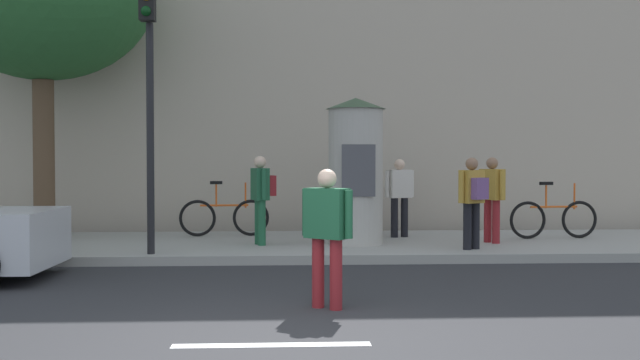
% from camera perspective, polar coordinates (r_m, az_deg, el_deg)
% --- Properties ---
extents(ground_plane, '(80.00, 80.00, 0.00)m').
position_cam_1_polar(ground_plane, '(6.85, -3.76, -12.58)').
color(ground_plane, '#2B2B2D').
extents(sidewalk_curb, '(36.00, 4.00, 0.15)m').
position_cam_1_polar(sidewalk_curb, '(13.73, -3.35, -5.07)').
color(sidewalk_curb, '#9E9B93').
rests_on(sidewalk_curb, ground_plane).
extents(lane_markings, '(25.80, 0.16, 0.01)m').
position_cam_1_polar(lane_markings, '(6.85, -3.76, -12.55)').
color(lane_markings, silver).
rests_on(lane_markings, ground_plane).
extents(building_backdrop, '(36.00, 5.00, 10.03)m').
position_cam_1_polar(building_backdrop, '(18.93, -3.27, 11.79)').
color(building_backdrop, '#B7A893').
rests_on(building_backdrop, ground_plane).
extents(traffic_light, '(0.24, 0.45, 4.45)m').
position_cam_1_polar(traffic_light, '(12.15, -13.05, 8.46)').
color(traffic_light, black).
rests_on(traffic_light, sidewalk_curb).
extents(poster_column, '(1.07, 1.07, 2.62)m').
position_cam_1_polar(poster_column, '(13.23, 2.76, 0.76)').
color(poster_column, '#B2ADA3').
rests_on(poster_column, sidewalk_curb).
extents(pedestrian_tallest, '(0.55, 0.48, 1.57)m').
position_cam_1_polar(pedestrian_tallest, '(8.30, 0.54, -3.61)').
color(pedestrian_tallest, maroon).
rests_on(pedestrian_tallest, ground_plane).
extents(pedestrian_in_light_jacket, '(0.47, 0.55, 1.58)m').
position_cam_1_polar(pedestrian_in_light_jacket, '(13.18, -4.53, -0.96)').
color(pedestrian_in_light_jacket, '#1E5938').
rests_on(pedestrian_in_light_jacket, sidewalk_curb).
extents(pedestrian_in_dark_shirt, '(0.40, 0.59, 1.56)m').
position_cam_1_polar(pedestrian_in_dark_shirt, '(13.81, 13.10, -0.97)').
color(pedestrian_in_dark_shirt, maroon).
rests_on(pedestrian_in_dark_shirt, sidewalk_curb).
extents(pedestrian_in_red_top, '(0.50, 0.50, 1.55)m').
position_cam_1_polar(pedestrian_in_red_top, '(12.73, 11.67, -1.17)').
color(pedestrian_in_red_top, black).
rests_on(pedestrian_in_red_top, sidewalk_curb).
extents(pedestrian_with_backpack, '(0.59, 0.47, 1.53)m').
position_cam_1_polar(pedestrian_with_backpack, '(14.53, 6.10, -0.83)').
color(pedestrian_with_backpack, black).
rests_on(pedestrian_with_backpack, sidewalk_curb).
extents(pedestrian_with_bag, '(0.37, 0.64, 1.78)m').
position_cam_1_polar(pedestrian_with_bag, '(15.16, 3.63, -0.12)').
color(pedestrian_with_bag, '#724C84').
rests_on(pedestrian_with_bag, sidewalk_curb).
extents(bicycle_leaning, '(1.77, 0.18, 1.09)m').
position_cam_1_polar(bicycle_leaning, '(14.78, -7.38, -2.80)').
color(bicycle_leaning, black).
rests_on(bicycle_leaning, sidewalk_curb).
extents(bicycle_upright, '(1.77, 0.22, 1.09)m').
position_cam_1_polar(bicycle_upright, '(14.91, 17.54, -2.82)').
color(bicycle_upright, black).
rests_on(bicycle_upright, sidewalk_curb).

